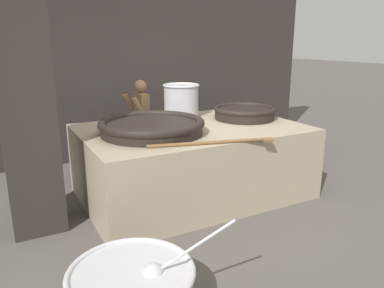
% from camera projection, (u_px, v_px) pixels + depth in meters
% --- Properties ---
extents(ground_plane, '(60.00, 60.00, 0.00)m').
position_uv_depth(ground_plane, '(192.00, 193.00, 5.24)').
color(ground_plane, '#56514C').
extents(back_wall, '(7.42, 0.24, 3.36)m').
position_uv_depth(back_wall, '(132.00, 63.00, 6.75)').
color(back_wall, '#2D2826').
rests_on(back_wall, ground_plane).
extents(support_pillar, '(0.55, 0.55, 3.36)m').
position_uv_depth(support_pillar, '(22.00, 79.00, 3.85)').
color(support_pillar, '#2D2826').
rests_on(support_pillar, ground_plane).
extents(hearth_platform, '(2.91, 1.93, 0.95)m').
position_uv_depth(hearth_platform, '(192.00, 161.00, 5.11)').
color(hearth_platform, tan).
rests_on(hearth_platform, ground_plane).
extents(giant_wok_near, '(1.30, 1.30, 0.18)m').
position_uv_depth(giant_wok_near, '(152.00, 126.00, 4.59)').
color(giant_wok_near, black).
rests_on(giant_wok_near, hearth_platform).
extents(giant_wok_far, '(0.91, 0.91, 0.18)m').
position_uv_depth(giant_wok_far, '(245.00, 112.00, 5.47)').
color(giant_wok_far, black).
rests_on(giant_wok_far, hearth_platform).
extents(stock_pot, '(0.55, 0.55, 0.49)m').
position_uv_depth(stock_pot, '(181.00, 100.00, 5.58)').
color(stock_pot, '#B7B7BC').
rests_on(stock_pot, hearth_platform).
extents(stirring_paddle, '(1.42, 0.44, 0.04)m').
position_uv_depth(stirring_paddle, '(217.00, 142.00, 4.16)').
color(stirring_paddle, brown).
rests_on(stirring_paddle, hearth_platform).
extents(cook, '(0.34, 0.52, 1.45)m').
position_uv_depth(cook, '(141.00, 121.00, 6.15)').
color(cook, '#9E7551').
rests_on(cook, ground_plane).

